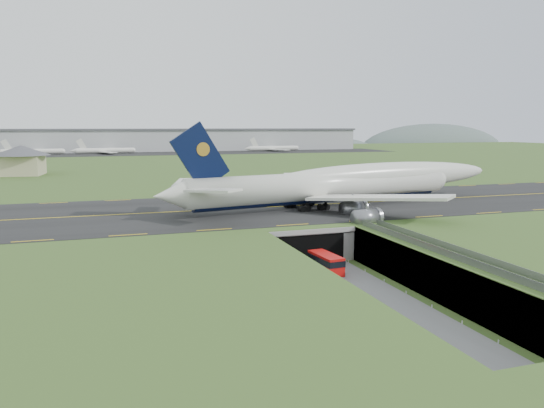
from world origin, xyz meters
name	(u,v)px	position (x,y,z in m)	size (l,w,h in m)	color
ground	(331,276)	(0.00, 0.00, 0.00)	(900.00, 900.00, 0.00)	#3A5923
airfield_deck	(331,257)	(0.00, 0.00, 3.00)	(800.00, 800.00, 6.00)	gray
trench_road	(353,289)	(0.00, -7.50, 0.10)	(12.00, 75.00, 0.20)	slate
taxiway	(267,207)	(0.00, 33.00, 6.09)	(800.00, 44.00, 0.18)	black
tunnel_portal	(294,235)	(0.00, 16.71, 3.33)	(17.00, 22.30, 6.00)	gray
guideway	(472,268)	(11.00, -19.11, 5.32)	(3.00, 53.00, 7.05)	#A8A8A3
jumbo_jet	(348,183)	(17.60, 30.09, 11.03)	(85.20, 55.77, 18.74)	silver
shuttle_tram	(326,263)	(-0.15, 1.73, 1.67)	(3.49, 7.68, 3.04)	red
service_building	(22,158)	(-59.63, 132.09, 12.33)	(21.96, 21.96, 10.68)	#BAB286
cargo_terminal	(149,140)	(-0.06, 299.41, 13.96)	(320.00, 67.00, 15.60)	#B2B2B2
distant_hills	(205,155)	(64.38, 430.00, -4.00)	(700.00, 91.00, 60.00)	#54655E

